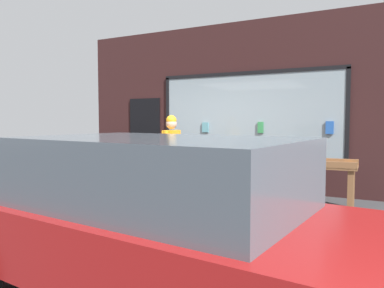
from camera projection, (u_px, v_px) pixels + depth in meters
ground_plane at (172, 208)px, 6.63m from camera, size 40.00×40.00×0.00m
shopfront_facade at (225, 107)px, 8.62m from camera, size 7.47×0.29×3.73m
display_table_left at (140, 156)px, 8.35m from camera, size 2.79×0.81×0.93m
display_table_right at (277, 166)px, 6.91m from camera, size 2.78×0.71×0.86m
person_browsing at (171, 150)px, 7.35m from camera, size 0.29×0.65×1.65m
small_dog at (148, 185)px, 7.36m from camera, size 0.24×0.61×0.39m
sandwich_board_sign at (71, 166)px, 9.06m from camera, size 0.76×0.81×0.87m
parked_car at (159, 219)px, 3.08m from camera, size 4.23×2.14×1.41m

